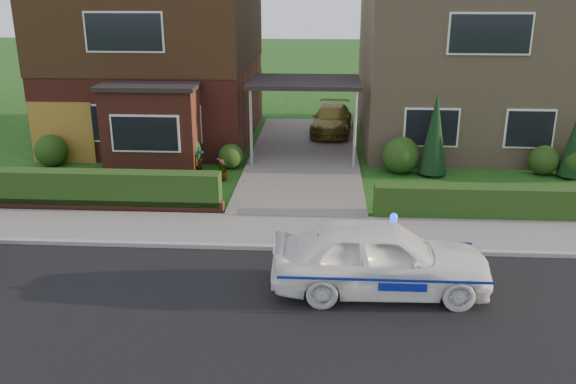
{
  "coord_description": "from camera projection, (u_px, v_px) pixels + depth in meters",
  "views": [
    {
      "loc": [
        0.7,
        -9.87,
        5.89
      ],
      "look_at": [
        -0.11,
        3.5,
        1.29
      ],
      "focal_mm": 38.0,
      "sensor_mm": 36.0,
      "label": 1
    }
  ],
  "objects": [
    {
      "name": "shrub_right_near",
      "position": [
        401.0,
        155.0,
        19.77
      ],
      "size": [
        1.2,
        1.2,
        1.2
      ],
      "primitive_type": "sphere",
      "color": "#193812",
      "rests_on": "ground"
    },
    {
      "name": "hedge_right",
      "position": [
        517.0,
        220.0,
        15.99
      ],
      "size": [
        7.5,
        0.55,
        0.8
      ],
      "primitive_type": "cube",
      "color": "#193812",
      "rests_on": "ground"
    },
    {
      "name": "dwarf_wall",
      "position": [
        83.0,
        205.0,
        16.55
      ],
      "size": [
        7.7,
        0.25,
        0.36
      ],
      "primitive_type": "cube",
      "color": "maroon",
      "rests_on": "ground"
    },
    {
      "name": "ground",
      "position": [
        283.0,
        319.0,
        11.27
      ],
      "size": [
        120.0,
        120.0,
        0.0
      ],
      "primitive_type": "plane",
      "color": "#154A13",
      "rests_on": "ground"
    },
    {
      "name": "conifer_a",
      "position": [
        434.0,
        136.0,
        19.3
      ],
      "size": [
        0.9,
        0.9,
        2.6
      ],
      "primitive_type": "cone",
      "color": "black",
      "rests_on": "ground"
    },
    {
      "name": "hedge_left",
      "position": [
        86.0,
        209.0,
        16.75
      ],
      "size": [
        7.5,
        0.55,
        0.9
      ],
      "primitive_type": "cube",
      "color": "#193812",
      "rests_on": "ground"
    },
    {
      "name": "sidewalk",
      "position": [
        294.0,
        231.0,
        15.13
      ],
      "size": [
        60.0,
        2.0,
        0.1
      ],
      "primitive_type": "cube",
      "color": "slate",
      "rests_on": "ground"
    },
    {
      "name": "road",
      "position": [
        283.0,
        319.0,
        11.27
      ],
      "size": [
        60.0,
        6.0,
        0.02
      ],
      "primitive_type": "cube",
      "color": "black",
      "rests_on": "ground"
    },
    {
      "name": "police_car",
      "position": [
        380.0,
        258.0,
        12.06
      ],
      "size": [
        3.97,
        4.36,
        1.64
      ],
      "rotation": [
        0.0,
        0.0,
        1.6
      ],
      "color": "white",
      "rests_on": "ground"
    },
    {
      "name": "garage_door",
      "position": [
        62.0,
        133.0,
        20.81
      ],
      "size": [
        2.2,
        0.1,
        2.1
      ],
      "primitive_type": "cube",
      "color": "olive",
      "rests_on": "ground"
    },
    {
      "name": "carport_link",
      "position": [
        305.0,
        83.0,
        20.75
      ],
      "size": [
        3.8,
        3.0,
        2.77
      ],
      "color": "black",
      "rests_on": "ground"
    },
    {
      "name": "driveway_car",
      "position": [
        332.0,
        119.0,
        24.69
      ],
      "size": [
        1.81,
        3.84,
        1.08
      ],
      "primitive_type": "imported",
      "rotation": [
        0.0,
        0.0,
        -0.08
      ],
      "color": "olive",
      "rests_on": "driveway"
    },
    {
      "name": "shrub_left_mid",
      "position": [
        181.0,
        151.0,
        20.07
      ],
      "size": [
        1.32,
        1.32,
        1.32
      ],
      "primitive_type": "sphere",
      "color": "#193812",
      "rests_on": "ground"
    },
    {
      "name": "shrub_left_far",
      "position": [
        51.0,
        151.0,
        20.55
      ],
      "size": [
        1.08,
        1.08,
        1.08
      ],
      "primitive_type": "sphere",
      "color": "#193812",
      "rests_on": "ground"
    },
    {
      "name": "kerb",
      "position": [
        292.0,
        248.0,
        14.13
      ],
      "size": [
        60.0,
        0.16,
        0.12
      ],
      "primitive_type": "cube",
      "color": "#9E9993",
      "rests_on": "ground"
    },
    {
      "name": "shrub_left_near",
      "position": [
        231.0,
        156.0,
        20.34
      ],
      "size": [
        0.84,
        0.84,
        0.84
      ],
      "primitive_type": "sphere",
      "color": "#193812",
      "rests_on": "ground"
    },
    {
      "name": "house_left",
      "position": [
        158.0,
        40.0,
        23.49
      ],
      "size": [
        7.5,
        9.53,
        7.25
      ],
      "color": "maroon",
      "rests_on": "ground"
    },
    {
      "name": "house_right",
      "position": [
        461.0,
        46.0,
        22.96
      ],
      "size": [
        7.5,
        8.06,
        7.25
      ],
      "color": "#977C5C",
      "rests_on": "ground"
    },
    {
      "name": "potted_plant_b",
      "position": [
        208.0,
        192.0,
        16.96
      ],
      "size": [
        0.53,
        0.49,
        0.77
      ],
      "primitive_type": "imported",
      "rotation": [
        0.0,
        0.0,
        1.13
      ],
      "color": "gray",
      "rests_on": "ground"
    },
    {
      "name": "potted_plant_c",
      "position": [
        221.0,
        170.0,
        19.08
      ],
      "size": [
        0.49,
        0.49,
        0.72
      ],
      "primitive_type": "imported",
      "rotation": [
        0.0,
        0.0,
        1.82
      ],
      "color": "gray",
      "rests_on": "ground"
    },
    {
      "name": "potted_plant_a",
      "position": [
        198.0,
        160.0,
        19.83
      ],
      "size": [
        0.51,
        0.42,
        0.84
      ],
      "primitive_type": "imported",
      "rotation": [
        0.0,
        0.0,
        -0.3
      ],
      "color": "gray",
      "rests_on": "ground"
    },
    {
      "name": "shrub_right_mid",
      "position": [
        544.0,
        160.0,
        19.64
      ],
      "size": [
        0.96,
        0.96,
        0.96
      ],
      "primitive_type": "sphere",
      "color": "#193812",
      "rests_on": "ground"
    },
    {
      "name": "conifer_b",
      "position": [
        576.0,
        144.0,
        19.11
      ],
      "size": [
        0.9,
        0.9,
        2.2
      ],
      "primitive_type": "cone",
      "color": "black",
      "rests_on": "ground"
    },
    {
      "name": "driveway",
      "position": [
        304.0,
        156.0,
        21.64
      ],
      "size": [
        3.8,
        12.0,
        0.12
      ],
      "primitive_type": "cube",
      "color": "#666059",
      "rests_on": "ground"
    }
  ]
}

